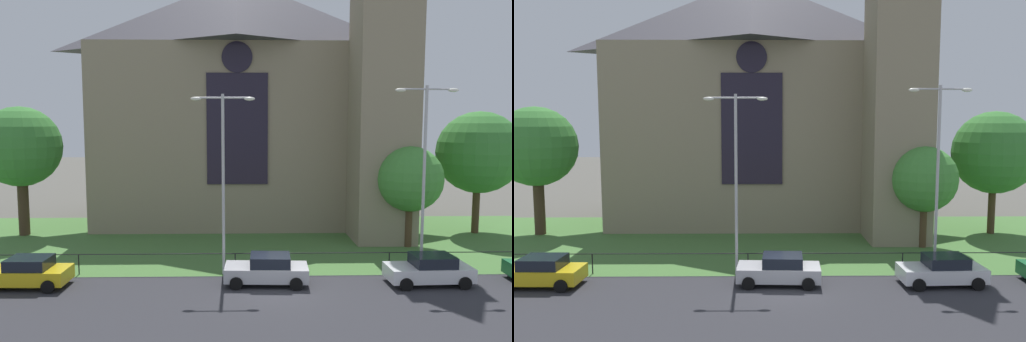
% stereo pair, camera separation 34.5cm
% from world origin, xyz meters
% --- Properties ---
extents(ground, '(160.00, 160.00, 0.00)m').
position_xyz_m(ground, '(0.00, 10.00, 0.00)').
color(ground, '#56544C').
extents(road_asphalt, '(120.00, 8.00, 0.01)m').
position_xyz_m(road_asphalt, '(0.00, -2.00, 0.00)').
color(road_asphalt, '#2D2D33').
rests_on(road_asphalt, ground).
extents(grass_verge, '(120.00, 20.00, 0.01)m').
position_xyz_m(grass_verge, '(0.00, 8.00, 0.00)').
color(grass_verge, '#477538').
rests_on(grass_verge, ground).
extents(church_building, '(23.20, 16.20, 26.00)m').
position_xyz_m(church_building, '(-1.33, 17.19, 10.27)').
color(church_building, gray).
rests_on(church_building, ground).
extents(iron_railing, '(33.81, 0.07, 1.13)m').
position_xyz_m(iron_railing, '(-2.11, 2.50, 0.98)').
color(iron_railing, black).
rests_on(iron_railing, ground).
extents(tree_right_near, '(4.28, 4.28, 6.66)m').
position_xyz_m(tree_right_near, '(9.20, 7.86, 4.49)').
color(tree_right_near, '#4C3823').
rests_on(tree_right_near, ground).
extents(tree_left_far, '(5.75, 5.75, 9.33)m').
position_xyz_m(tree_left_far, '(-17.68, 11.86, 6.40)').
color(tree_left_far, '#423021').
rests_on(tree_left_far, ground).
extents(tree_right_far, '(6.00, 6.00, 9.00)m').
position_xyz_m(tree_right_far, '(15.55, 11.73, 5.98)').
color(tree_right_far, '#4C3823').
rests_on(tree_right_far, ground).
extents(streetlamp_near, '(3.37, 0.26, 9.67)m').
position_xyz_m(streetlamp_near, '(-2.71, 2.40, 6.02)').
color(streetlamp_near, '#B2B2B7').
rests_on(streetlamp_near, ground).
extents(streetlamp_far, '(3.37, 0.26, 10.13)m').
position_xyz_m(streetlamp_far, '(8.05, 2.40, 6.27)').
color(streetlamp_far, '#B2B2B7').
rests_on(streetlamp_far, ground).
extents(parked_car_yellow, '(4.24, 2.10, 1.51)m').
position_xyz_m(parked_car_yellow, '(-12.44, 0.57, 0.74)').
color(parked_car_yellow, gold).
rests_on(parked_car_yellow, ground).
extents(parked_car_silver, '(4.28, 2.19, 1.51)m').
position_xyz_m(parked_car_silver, '(-0.44, 0.75, 0.74)').
color(parked_car_silver, '#B7B7BC').
rests_on(parked_car_silver, ground).
extents(parked_car_white, '(4.26, 2.15, 1.51)m').
position_xyz_m(parked_car_white, '(7.78, 0.54, 0.74)').
color(parked_car_white, silver).
rests_on(parked_car_white, ground).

